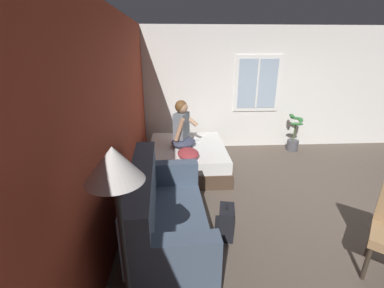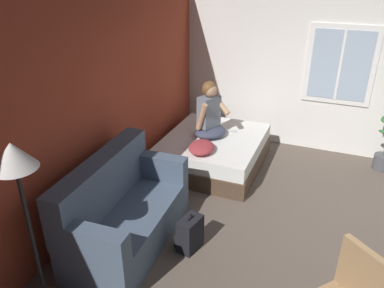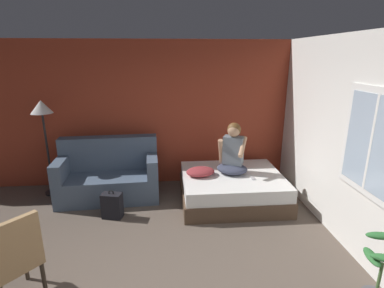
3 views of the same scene
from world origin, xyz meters
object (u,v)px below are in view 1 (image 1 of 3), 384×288
object	(u,v)px
couch	(164,219)
throw_pillow	(188,153)
potted_plant	(294,138)
backpack	(225,222)
floor_lamp	(116,188)
cell_phone	(196,140)
bed	(187,158)
person_seated	(182,128)

from	to	relation	value
couch	throw_pillow	world-z (taller)	couch
throw_pillow	potted_plant	size ratio (longest dim) A/B	0.56
backpack	floor_lamp	size ratio (longest dim) A/B	0.27
couch	backpack	xyz separation A→B (m)	(0.17, -0.74, -0.20)
throw_pillow	floor_lamp	distance (m)	2.84
couch	floor_lamp	size ratio (longest dim) A/B	1.02
couch	potted_plant	size ratio (longest dim) A/B	2.05
backpack	cell_phone	size ratio (longest dim) A/B	3.18
couch	potted_plant	distance (m)	4.11
bed	person_seated	xyz separation A→B (m)	(0.01, 0.08, 0.60)
cell_phone	backpack	bearing A→B (deg)	-176.22
backpack	cell_phone	xyz separation A→B (m)	(2.26, 0.20, 0.29)
potted_plant	floor_lamp	bearing A→B (deg)	143.01
bed	throw_pillow	xyz separation A→B (m)	(-0.55, -0.00, 0.31)
couch	person_seated	bearing A→B (deg)	-7.00
couch	potted_plant	xyz separation A→B (m)	(2.97, -2.84, -0.09)
backpack	floor_lamp	world-z (taller)	floor_lamp
couch	backpack	distance (m)	0.79
bed	potted_plant	size ratio (longest dim) A/B	2.03
bed	couch	world-z (taller)	couch
person_seated	floor_lamp	bearing A→B (deg)	171.65
cell_phone	floor_lamp	bearing A→B (deg)	166.56
couch	cell_phone	world-z (taller)	couch
bed	cell_phone	bearing A→B (deg)	-33.76
backpack	bed	bearing A→B (deg)	11.60
bed	person_seated	bearing A→B (deg)	81.89
backpack	couch	bearing A→B (deg)	102.54
backpack	potted_plant	size ratio (longest dim) A/B	0.54
couch	potted_plant	bearing A→B (deg)	-43.65
throw_pillow	cell_phone	xyz separation A→B (m)	(0.85, -0.20, -0.07)
person_seated	throw_pillow	xyz separation A→B (m)	(-0.56, -0.08, -0.29)
couch	throw_pillow	xyz separation A→B (m)	(1.58, -0.34, 0.16)
floor_lamp	person_seated	bearing A→B (deg)	-8.35
floor_lamp	couch	bearing A→B (deg)	-11.01
bed	couch	distance (m)	2.16
bed	person_seated	world-z (taller)	person_seated
throw_pillow	floor_lamp	bearing A→B (deg)	168.21
person_seated	backpack	xyz separation A→B (m)	(-1.97, -0.48, -0.64)
backpack	throw_pillow	bearing A→B (deg)	15.86
potted_plant	cell_phone	bearing A→B (deg)	103.45
throw_pillow	person_seated	bearing A→B (deg)	8.33
throw_pillow	potted_plant	distance (m)	2.87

